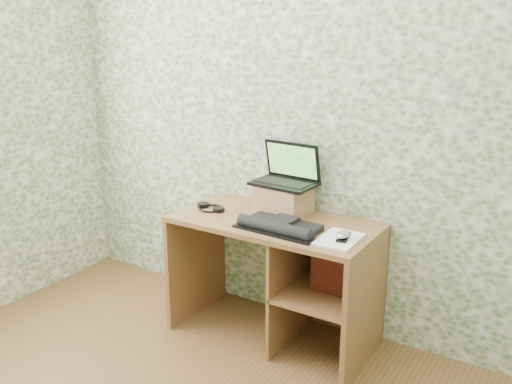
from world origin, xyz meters
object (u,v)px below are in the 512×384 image
Objects in this scene: keyboard at (279,226)px; desk at (288,264)px; laptop at (287,174)px; notepad at (339,239)px; riser at (284,199)px.

desk is at bearing 102.33° from keyboard.
laptop is at bearing 122.31° from desk.
laptop is 0.77× the size of keyboard.
keyboard is at bearing -176.64° from notepad.
laptop is 1.36× the size of notepad.
notepad is (0.47, -0.28, -0.23)m from laptop.
keyboard is at bearing -65.43° from riser.
laptop is at bearing 114.86° from keyboard.
riser is at bearing 151.77° from notepad.
keyboard is (0.12, -0.27, -0.06)m from riser.
desk is 3.12× the size of laptop.
notepad reaches higher than desk.
riser reaches higher than keyboard.
riser is 0.76× the size of laptop.
laptop is (-0.10, 0.16, 0.50)m from desk.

